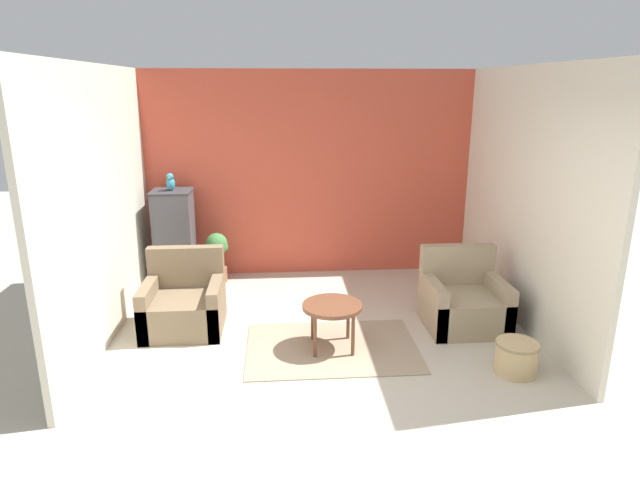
{
  "coord_description": "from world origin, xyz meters",
  "views": [
    {
      "loc": [
        -0.42,
        -3.7,
        2.54
      ],
      "look_at": [
        0.0,
        1.73,
        0.96
      ],
      "focal_mm": 30.0,
      "sensor_mm": 36.0,
      "label": 1
    }
  ],
  "objects_px": {
    "parrot": "(171,182)",
    "wicker_basket": "(516,357)",
    "coffee_table": "(332,309)",
    "armchair_left": "(184,305)",
    "armchair_right": "(463,302)",
    "birdcage": "(175,238)",
    "potted_plant": "(217,252)"
  },
  "relations": [
    {
      "from": "coffee_table",
      "to": "birdcage",
      "type": "xyz_separation_m",
      "value": [
        -1.86,
        1.95,
        0.22
      ]
    },
    {
      "from": "armchair_right",
      "to": "wicker_basket",
      "type": "relative_size",
      "value": 2.12
    },
    {
      "from": "parrot",
      "to": "wicker_basket",
      "type": "distance_m",
      "value": 4.49
    },
    {
      "from": "armchair_left",
      "to": "wicker_basket",
      "type": "xyz_separation_m",
      "value": [
        3.18,
        -1.2,
        -0.1
      ]
    },
    {
      "from": "armchair_left",
      "to": "armchair_right",
      "type": "xyz_separation_m",
      "value": [
        3.03,
        -0.16,
        0.0
      ]
    },
    {
      "from": "armchair_left",
      "to": "parrot",
      "type": "height_order",
      "value": "parrot"
    },
    {
      "from": "armchair_right",
      "to": "birdcage",
      "type": "bearing_deg",
      "value": 155.58
    },
    {
      "from": "birdcage",
      "to": "wicker_basket",
      "type": "height_order",
      "value": "birdcage"
    },
    {
      "from": "parrot",
      "to": "potted_plant",
      "type": "xyz_separation_m",
      "value": [
        0.52,
        0.07,
        -0.96
      ]
    },
    {
      "from": "coffee_table",
      "to": "birdcage",
      "type": "bearing_deg",
      "value": 133.62
    },
    {
      "from": "coffee_table",
      "to": "armchair_right",
      "type": "distance_m",
      "value": 1.55
    },
    {
      "from": "birdcage",
      "to": "wicker_basket",
      "type": "bearing_deg",
      "value": -36.23
    },
    {
      "from": "wicker_basket",
      "to": "coffee_table",
      "type": "bearing_deg",
      "value": 159.61
    },
    {
      "from": "coffee_table",
      "to": "armchair_left",
      "type": "xyz_separation_m",
      "value": [
        -1.55,
        0.6,
        -0.16
      ]
    },
    {
      "from": "coffee_table",
      "to": "armchair_left",
      "type": "distance_m",
      "value": 1.66
    },
    {
      "from": "armchair_right",
      "to": "parrot",
      "type": "xyz_separation_m",
      "value": [
        -3.34,
        1.52,
        1.1
      ]
    },
    {
      "from": "coffee_table",
      "to": "parrot",
      "type": "xyz_separation_m",
      "value": [
        -1.86,
        1.95,
        0.95
      ]
    },
    {
      "from": "birdcage",
      "to": "potted_plant",
      "type": "height_order",
      "value": "birdcage"
    },
    {
      "from": "potted_plant",
      "to": "wicker_basket",
      "type": "xyz_separation_m",
      "value": [
        2.97,
        -2.63,
        -0.24
      ]
    },
    {
      "from": "birdcage",
      "to": "parrot",
      "type": "relative_size",
      "value": 5.64
    },
    {
      "from": "coffee_table",
      "to": "wicker_basket",
      "type": "bearing_deg",
      "value": -20.39
    },
    {
      "from": "birdcage",
      "to": "parrot",
      "type": "distance_m",
      "value": 0.73
    },
    {
      "from": "armchair_left",
      "to": "birdcage",
      "type": "xyz_separation_m",
      "value": [
        -0.31,
        1.35,
        0.37
      ]
    },
    {
      "from": "parrot",
      "to": "potted_plant",
      "type": "bearing_deg",
      "value": 8.06
    },
    {
      "from": "birdcage",
      "to": "potted_plant",
      "type": "bearing_deg",
      "value": 8.26
    },
    {
      "from": "coffee_table",
      "to": "potted_plant",
      "type": "height_order",
      "value": "potted_plant"
    },
    {
      "from": "parrot",
      "to": "wicker_basket",
      "type": "relative_size",
      "value": 0.57
    },
    {
      "from": "armchair_left",
      "to": "armchair_right",
      "type": "relative_size",
      "value": 1.0
    },
    {
      "from": "armchair_left",
      "to": "armchair_right",
      "type": "height_order",
      "value": "same"
    },
    {
      "from": "armchair_left",
      "to": "parrot",
      "type": "xyz_separation_m",
      "value": [
        -0.31,
        1.35,
        1.1
      ]
    },
    {
      "from": "armchair_left",
      "to": "potted_plant",
      "type": "xyz_separation_m",
      "value": [
        0.2,
        1.43,
        0.14
      ]
    },
    {
      "from": "wicker_basket",
      "to": "parrot",
      "type": "bearing_deg",
      "value": 143.75
    }
  ]
}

